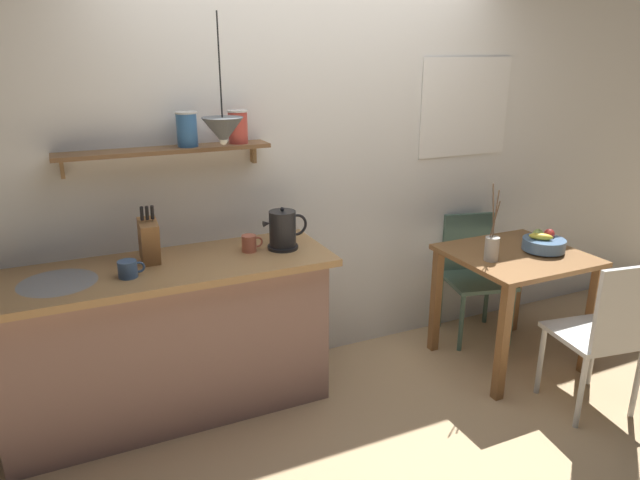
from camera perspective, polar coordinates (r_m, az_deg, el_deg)
The scene contains 14 objects.
ground_plane at distance 3.61m, azimuth 3.22°, elevation -15.43°, with size 14.00×14.00×0.00m, color tan.
back_wall at distance 3.73m, azimuth 1.70°, elevation 8.25°, with size 6.80×0.11×2.70m.
kitchen_counter at distance 3.36m, azimuth -14.80°, elevation -9.59°, with size 1.83×0.63×0.92m.
wall_shelf at distance 3.23m, azimuth -13.03°, elevation 9.80°, with size 1.14×0.20×0.32m.
dining_table at distance 3.92m, azimuth 18.81°, elevation -3.14°, with size 0.82×0.76×0.77m.
dining_chair_near at distance 3.59m, azimuth 26.57°, elevation -8.03°, with size 0.49×0.48×0.95m.
dining_chair_far at distance 4.31m, azimuth 15.00°, elevation -2.83°, with size 0.53×0.53×0.88m.
fruit_bowl at distance 3.94m, azimuth 21.37°, elevation -0.28°, with size 0.27×0.27×0.15m.
twig_vase at distance 3.66m, azimuth 16.74°, elevation -0.70°, with size 0.09×0.09×0.49m.
electric_kettle at distance 3.29m, azimuth -3.70°, elevation 1.00°, with size 0.27×0.18×0.25m.
knife_block at distance 3.16m, azimuth -16.67°, elevation -0.05°, with size 0.09×0.18×0.33m.
coffee_mug_by_sink at distance 3.04m, azimuth -18.56°, elevation -2.76°, with size 0.13×0.10×0.09m.
coffee_mug_spare at distance 3.28m, azimuth -7.02°, elevation -0.33°, with size 0.12×0.08×0.10m.
pendant_lamp at distance 3.03m, azimuth -9.65°, elevation 10.67°, with size 0.22×0.22×0.65m.
Camera 1 is at (-1.43, -2.64, 2.01)m, focal length 32.12 mm.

